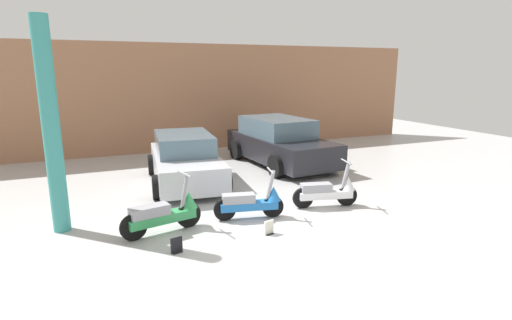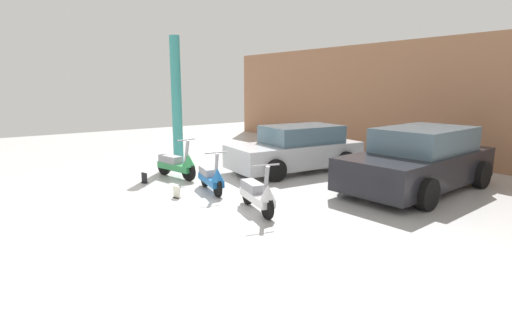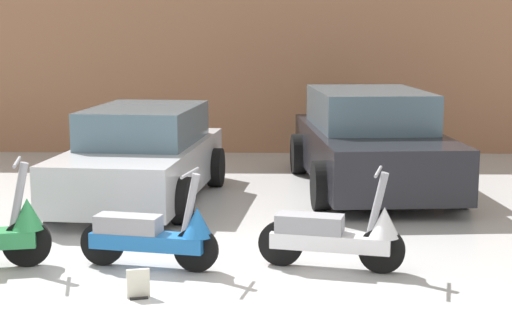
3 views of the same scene
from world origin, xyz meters
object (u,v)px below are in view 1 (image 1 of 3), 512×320
scooter_front_right (252,202)px  support_column_side (51,128)px  car_rear_center (279,142)px  placard_near_right_scooter (269,228)px  scooter_front_left (165,213)px  car_rear_left (185,160)px  scooter_front_center (328,191)px  placard_near_left_scooter (177,246)px

scooter_front_right → support_column_side: support_column_side is taller
car_rear_center → placard_near_right_scooter: bearing=-32.6°
scooter_front_left → car_rear_left: bearing=58.2°
scooter_front_left → placard_near_right_scooter: scooter_front_left is taller
scooter_front_right → placard_near_right_scooter: 0.89m
scooter_front_center → placard_near_left_scooter: 3.65m
placard_near_right_scooter → support_column_side: bearing=154.3°
scooter_front_center → placard_near_right_scooter: size_ratio=5.48×
scooter_front_center → car_rear_left: car_rear_left is taller
placard_near_left_scooter → scooter_front_left: bearing=90.3°
scooter_front_center → support_column_side: 5.56m
scooter_front_right → placard_near_left_scooter: scooter_front_right is taller
scooter_front_left → car_rear_center: 5.97m
scooter_front_right → support_column_side: (-3.49, 0.82, 1.57)m
scooter_front_right → scooter_front_center: scooter_front_center is taller
scooter_front_right → car_rear_center: car_rear_center is taller
scooter_front_left → placard_near_left_scooter: (0.00, -0.90, -0.27)m
car_rear_center → car_rear_left: bearing=-78.2°
scooter_front_left → scooter_front_right: (1.73, 0.04, -0.03)m
scooter_front_center → car_rear_left: 3.94m
placard_near_right_scooter → support_column_side: size_ratio=0.07×
placard_near_left_scooter → scooter_front_center: bearing=15.1°
car_rear_left → support_column_side: size_ratio=1.02×
scooter_front_left → placard_near_left_scooter: bearing=-102.1°
car_rear_center → support_column_side: (-6.10, -3.24, 1.23)m
car_rear_left → placard_near_right_scooter: (0.60, -3.97, -0.50)m
car_rear_center → placard_near_right_scooter: size_ratio=16.83×
car_rear_left → scooter_front_left: bearing=-13.5°
car_rear_center → placard_near_left_scooter: size_ratio=16.83×
support_column_side → scooter_front_right: bearing=-13.2°
placard_near_left_scooter → placard_near_right_scooter: size_ratio=1.00×
scooter_front_left → car_rear_center: (4.33, 4.10, 0.31)m
car_rear_left → car_rear_center: 3.36m
support_column_side → car_rear_center: bearing=28.0°
scooter_front_center → placard_near_right_scooter: 2.02m
support_column_side → car_rear_left: bearing=38.7°
car_rear_left → placard_near_right_scooter: bearing=14.4°
scooter_front_center → car_rear_left: bearing=140.8°
support_column_side → placard_near_right_scooter: bearing=-25.7°
scooter_front_right → support_column_side: size_ratio=0.37×
scooter_front_right → car_rear_left: 3.19m
scooter_front_left → car_rear_left: size_ratio=0.39×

